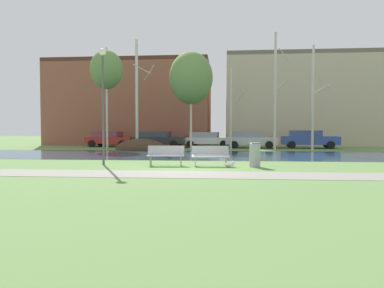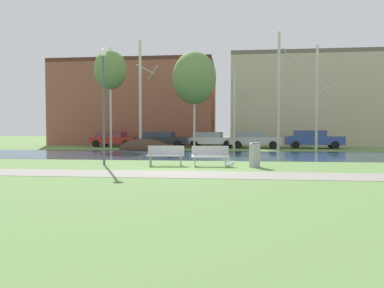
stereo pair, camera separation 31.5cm
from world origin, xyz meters
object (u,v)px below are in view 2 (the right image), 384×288
Objects in this scene: parked_suv_fifth_blue at (313,139)px; trash_bin at (255,154)px; bench_left at (166,155)px; parked_van_nearest_red at (114,139)px; bench_right at (210,155)px; streetlamp at (103,87)px; parked_hatch_third_white at (211,139)px; seagull at (229,164)px; parked_sedan_second_dark at (162,139)px; parked_wagon_fourth_silver at (254,139)px.

trash_bin is at bearing -110.43° from parked_suv_fifth_blue.
parked_van_nearest_red is (-7.87, 16.53, 0.27)m from bench_left.
bench_right is 0.32× the size of streetlamp.
bench_right is 17.43m from parked_suv_fifth_blue.
streetlamp is 1.12× the size of parked_hatch_third_white.
seagull is 17.19m from parked_hatch_third_white.
seagull is 0.10× the size of parked_van_nearest_red.
streetlamp is 17.33m from parked_van_nearest_red.
parked_sedan_second_dark is (-0.47, 15.91, -2.71)m from streetlamp.
parked_hatch_third_white is (3.88, 16.49, -2.73)m from streetlamp.
parked_wagon_fourth_silver is 4.86m from parked_suv_fifth_blue.
bench_right is at bearing 0.00° from bench_left.
bench_left is 2.82m from seagull.
trash_bin is 17.73m from parked_sedan_second_dark.
seagull is 0.10× the size of parked_wagon_fourth_silver.
streetlamp reaches higher than parked_suv_fifth_blue.
bench_right is 16.92m from parked_sedan_second_dark.
bench_left is at bearing -78.38° from parked_sedan_second_dark.
bench_left is 1.59× the size of trash_bin.
trash_bin is 16.82m from parked_suv_fifth_blue.
streetlamp is 1.07× the size of parked_suv_fifth_blue.
trash_bin is 17.04m from parked_hatch_third_white.
parked_wagon_fourth_silver is (1.02, 15.71, 0.22)m from trash_bin.
parked_van_nearest_red reaches higher than bench_left.
parked_hatch_third_white is (-2.78, 16.81, 0.20)m from trash_bin.
parked_van_nearest_red is at bearing -179.19° from parked_hatch_third_white.
parked_wagon_fourth_silver is (2.07, 15.99, 0.63)m from seagull.
parked_sedan_second_dark reaches higher than parked_van_nearest_red.
trash_bin reaches higher than bench_left.
parked_van_nearest_red is at bearing 120.67° from bench_right.
trash_bin is 0.21× the size of parked_suv_fifth_blue.
streetlamp is at bearing -129.07° from parked_suv_fifth_blue.
seagull is (0.83, -0.43, -0.34)m from bench_right.
parked_van_nearest_red is 12.74m from parked_wagon_fourth_silver.
parked_suv_fifth_blue reaches higher than bench_left.
parked_suv_fifth_blue is at bearing 50.93° from streetlamp.
trash_bin is at bearing -4.67° from bench_right.
parked_sedan_second_dark reaches higher than seagull.
parked_hatch_third_white is at bearing 7.55° from parked_sedan_second_dark.
parked_suv_fifth_blue is at bearing 66.66° from seagull.
trash_bin is 20.37m from parked_van_nearest_red.
parked_hatch_third_white is (-0.90, 16.66, 0.26)m from bench_right.
parked_wagon_fourth_silver is at bearing 79.46° from bench_right.
bench_left is at bearing -64.55° from parked_van_nearest_red.
parked_sedan_second_dark is 1.06× the size of parked_wagon_fourth_silver.
parked_sedan_second_dark is at bearing 91.68° from streetlamp.
bench_left is 0.34× the size of parked_suv_fifth_blue.
streetlamp is at bearing -116.50° from parked_wagon_fourth_silver.
parked_suv_fifth_blue is at bearing -2.10° from parked_sedan_second_dark.
parked_wagon_fourth_silver reaches higher than bench_right.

